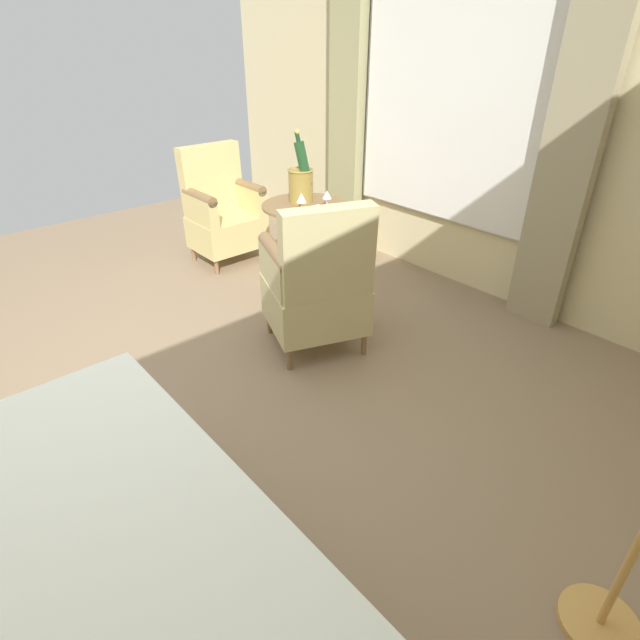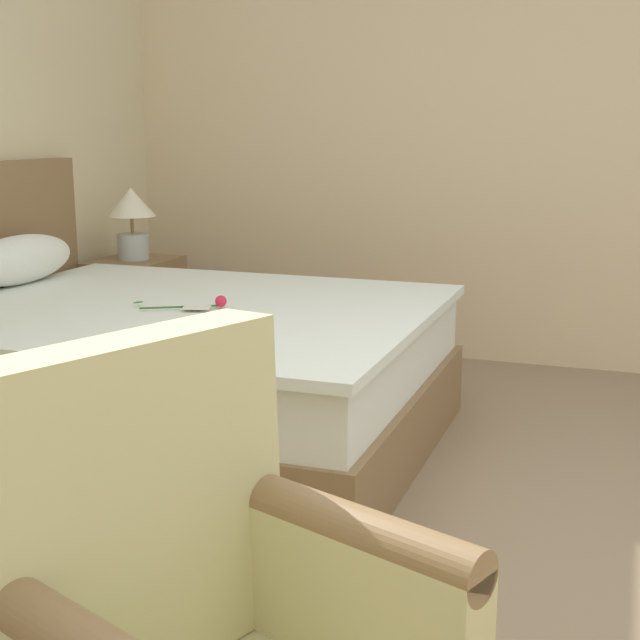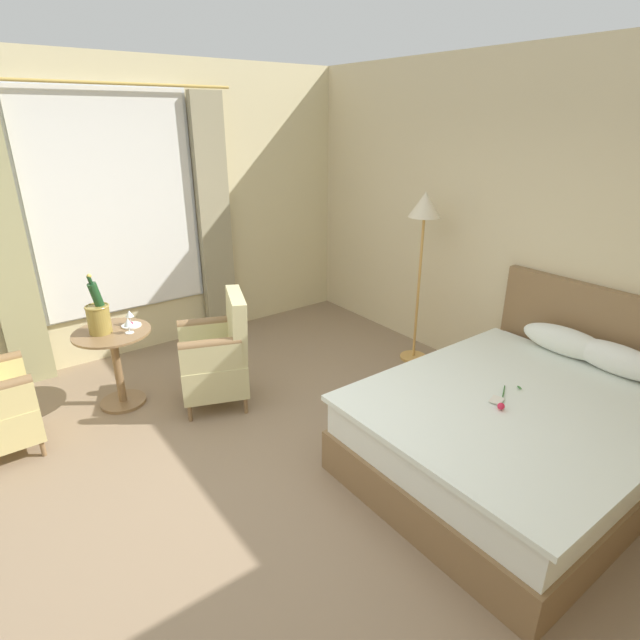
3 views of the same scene
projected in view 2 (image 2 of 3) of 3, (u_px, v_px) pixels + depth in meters
The scene contains 5 objects.
ground_plane at pixel (497, 614), 2.51m from camera, with size 7.05×7.05×0.00m, color #90775C.
wall_far_side at pixel (589, 97), 4.79m from camera, with size 0.12×5.52×3.00m.
bed at pixel (157, 365), 3.84m from camera, with size 1.80×2.25×1.17m.
nightstand at pixel (136, 310), 5.15m from camera, with size 0.53×0.41×0.60m.
bedside_lamp at pixel (132, 215), 5.03m from camera, with size 0.27×0.27×0.41m.
Camera 2 is at (-2.30, -0.29, 1.35)m, focal length 50.00 mm.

